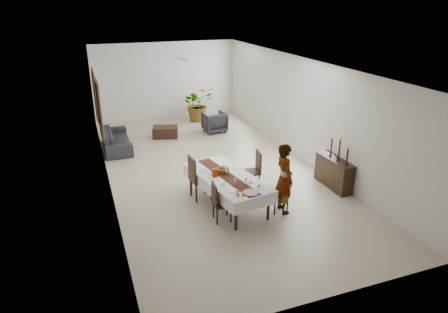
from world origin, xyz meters
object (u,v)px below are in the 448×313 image
woman (284,178)px  sideboard_body (334,173)px  red_pitcher (215,172)px  dining_table_top (227,178)px  sofa (116,139)px

woman → sideboard_body: woman is taller
red_pitcher → sideboard_body: bearing=-2.8°
woman → sideboard_body: (1.94, 0.73, -0.47)m
red_pitcher → sideboard_body: size_ratio=0.15×
red_pitcher → woman: 1.69m
dining_table_top → woman: bearing=-44.6°
dining_table_top → sofa: (-2.17, 5.08, -0.40)m
sofa → sideboard_body: bearing=-133.4°
dining_table_top → sideboard_body: bearing=-11.4°
sideboard_body → sofa: sideboard_body is taller
dining_table_top → sofa: bearing=102.9°
red_pitcher → sofa: bearing=110.8°
woman → dining_table_top: bearing=57.6°
red_pitcher → sideboard_body: 3.41m
dining_table_top → red_pitcher: red_pitcher is taller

